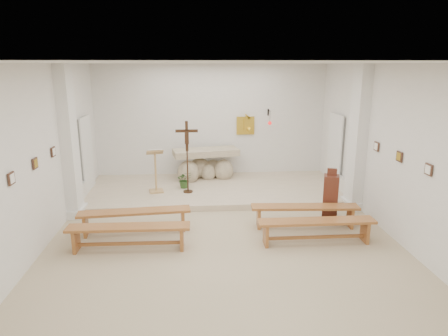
{
  "coord_description": "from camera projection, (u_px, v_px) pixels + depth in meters",
  "views": [
    {
      "loc": [
        -0.58,
        -7.14,
        3.48
      ],
      "look_at": [
        0.12,
        1.6,
        1.19
      ],
      "focal_mm": 32.0,
      "sensor_mm": 36.0,
      "label": 1
    }
  ],
  "objects": [
    {
      "name": "bench_left_second",
      "position": [
        129.0,
        232.0,
        7.63
      ],
      "size": [
        2.35,
        0.43,
        0.49
      ],
      "rotation": [
        0.0,
        0.0,
        -0.02
      ],
      "color": "#9E5A2E",
      "rests_on": "ground"
    },
    {
      "name": "station_frame_left_rear",
      "position": [
        53.0,
        152.0,
        8.27
      ],
      "size": [
        0.03,
        0.2,
        0.2
      ],
      "primitive_type": "cube",
      "color": "#43291D",
      "rests_on": "wall_left"
    },
    {
      "name": "sanctuary_platform",
      "position": [
        214.0,
        190.0,
        11.17
      ],
      "size": [
        6.98,
        3.0,
        0.15
      ],
      "primitive_type": "cube",
      "color": "beige",
      "rests_on": "ground"
    },
    {
      "name": "bench_right_second",
      "position": [
        316.0,
        226.0,
        7.91
      ],
      "size": [
        2.34,
        0.39,
        0.49
      ],
      "rotation": [
        0.0,
        0.0,
        -0.01
      ],
      "color": "#9E5A2E",
      "rests_on": "ground"
    },
    {
      "name": "station_frame_right_rear",
      "position": [
        377.0,
        146.0,
        8.81
      ],
      "size": [
        0.03,
        0.2,
        0.2
      ],
      "primitive_type": "cube",
      "color": "#43291D",
      "rests_on": "wall_right"
    },
    {
      "name": "sanctuary_lamp",
      "position": [
        270.0,
        121.0,
        12.03
      ],
      "size": [
        0.11,
        0.36,
        0.44
      ],
      "color": "black",
      "rests_on": "wall_back"
    },
    {
      "name": "bench_left_front",
      "position": [
        135.0,
        216.0,
        8.43
      ],
      "size": [
        2.36,
        0.56,
        0.49
      ],
      "rotation": [
        0.0,
        0.0,
        0.08
      ],
      "color": "#9E5A2E",
      "rests_on": "ground"
    },
    {
      "name": "wall_right",
      "position": [
        406.0,
        157.0,
        7.64
      ],
      "size": [
        0.02,
        10.0,
        3.5
      ],
      "primitive_type": "cube",
      "color": "white",
      "rests_on": "ground"
    },
    {
      "name": "donation_pedestal",
      "position": [
        330.0,
        198.0,
        9.06
      ],
      "size": [
        0.42,
        0.42,
        1.23
      ],
      "rotation": [
        0.0,
        0.0,
        -0.33
      ],
      "color": "#5B251A",
      "rests_on": "ground"
    },
    {
      "name": "ceiling",
      "position": [
        225.0,
        64.0,
        6.93
      ],
      "size": [
        7.0,
        10.0,
        0.02
      ],
      "primitive_type": "cube",
      "color": "silver",
      "rests_on": "wall_back"
    },
    {
      "name": "radiator_right",
      "position": [
        345.0,
        189.0,
        10.62
      ],
      "size": [
        0.1,
        0.85,
        0.52
      ],
      "primitive_type": "cube",
      "color": "silver",
      "rests_on": "ground"
    },
    {
      "name": "lectern",
      "position": [
        156.0,
        171.0,
        10.58
      ],
      "size": [
        0.48,
        0.43,
        1.21
      ],
      "rotation": [
        0.0,
        0.0,
        0.17
      ],
      "color": "tan",
      "rests_on": "sanctuary_platform"
    },
    {
      "name": "altar",
      "position": [
        205.0,
        166.0,
        11.9
      ],
      "size": [
        2.01,
        1.08,
        0.98
      ],
      "rotation": [
        0.0,
        0.0,
        0.18
      ],
      "color": "beige",
      "rests_on": "sanctuary_platform"
    },
    {
      "name": "wall_back",
      "position": [
        211.0,
        123.0,
        12.18
      ],
      "size": [
        7.0,
        0.02,
        3.5
      ],
      "primitive_type": "cube",
      "color": "white",
      "rests_on": "ground"
    },
    {
      "name": "station_frame_right_front",
      "position": [
        429.0,
        169.0,
        6.88
      ],
      "size": [
        0.03,
        0.2,
        0.2
      ],
      "primitive_type": "cube",
      "color": "#43291D",
      "rests_on": "wall_right"
    },
    {
      "name": "gold_wall_relief",
      "position": [
        245.0,
        126.0,
        12.26
      ],
      "size": [
        0.55,
        0.04,
        0.55
      ],
      "primitive_type": "cube",
      "color": "gold",
      "rests_on": "wall_back"
    },
    {
      "name": "potted_plant",
      "position": [
        184.0,
        180.0,
        11.04
      ],
      "size": [
        0.49,
        0.45,
        0.46
      ],
      "primitive_type": "imported",
      "rotation": [
        0.0,
        0.0,
        0.25
      ],
      "color": "#2C5020",
      "rests_on": "sanctuary_platform"
    },
    {
      "name": "crucifix_stand",
      "position": [
        187.0,
        152.0,
        10.44
      ],
      "size": [
        0.58,
        0.25,
        1.92
      ],
      "rotation": [
        0.0,
        0.0,
        -0.02
      ],
      "color": "#342010",
      "rests_on": "sanctuary_platform"
    },
    {
      "name": "radiator_left",
      "position": [
        81.0,
        195.0,
        10.08
      ],
      "size": [
        0.1,
        0.85,
        0.52
      ],
      "primitive_type": "cube",
      "color": "silver",
      "rests_on": "ground"
    },
    {
      "name": "station_frame_left_mid",
      "position": [
        35.0,
        163.0,
        7.3
      ],
      "size": [
        0.03,
        0.2,
        0.2
      ],
      "primitive_type": "cube",
      "color": "#43291D",
      "rests_on": "wall_left"
    },
    {
      "name": "pilaster_left",
      "position": [
        69.0,
        143.0,
        9.04
      ],
      "size": [
        0.26,
        0.55,
        3.5
      ],
      "primitive_type": "cube",
      "color": "white",
      "rests_on": "ground"
    },
    {
      "name": "station_frame_left_front",
      "position": [
        11.0,
        178.0,
        6.34
      ],
      "size": [
        0.03,
        0.2,
        0.2
      ],
      "primitive_type": "cube",
      "color": "#43291D",
      "rests_on": "wall_left"
    },
    {
      "name": "ground",
      "position": [
        224.0,
        247.0,
        7.81
      ],
      "size": [
        7.0,
        10.0,
        0.0
      ],
      "primitive_type": "cube",
      "color": "tan",
      "rests_on": "ground"
    },
    {
      "name": "wall_left",
      "position": [
        29.0,
        164.0,
        7.1
      ],
      "size": [
        0.02,
        10.0,
        3.5
      ],
      "primitive_type": "cube",
      "color": "white",
      "rests_on": "ground"
    },
    {
      "name": "station_frame_right_mid",
      "position": [
        399.0,
        157.0,
        7.84
      ],
      "size": [
        0.03,
        0.2,
        0.2
      ],
      "primitive_type": "cube",
      "color": "#43291D",
      "rests_on": "wall_right"
    },
    {
      "name": "pilaster_right",
      "position": [
        358.0,
        139.0,
        9.56
      ],
      "size": [
        0.26,
        0.55,
        3.5
      ],
      "primitive_type": "cube",
      "color": "white",
      "rests_on": "ground"
    },
    {
      "name": "bench_right_front",
      "position": [
        305.0,
        211.0,
        8.71
      ],
      "size": [
        2.36,
        0.53,
        0.49
      ],
      "rotation": [
        0.0,
        0.0,
        -0.07
      ],
      "color": "#9E5A2E",
      "rests_on": "ground"
    }
  ]
}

